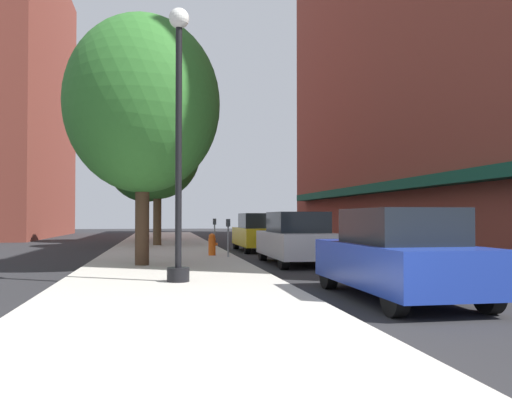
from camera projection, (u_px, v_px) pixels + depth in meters
ground_plane at (258, 251)px, 23.46m from camera, size 90.00×90.00×0.00m
sidewalk_slab at (166, 249)px, 23.74m from camera, size 4.80×50.00×0.12m
building_right_brick at (439, 36)px, 29.60m from camera, size 6.80×40.00×23.19m
building_far_background at (15, 100)px, 39.74m from camera, size 6.80×18.00×20.50m
lamppost at (179, 138)px, 11.44m from camera, size 0.48×0.48×5.90m
fire_hydrant at (212, 244)px, 19.16m from camera, size 0.33×0.26×0.79m
parking_meter_near at (215, 230)px, 22.98m from camera, size 0.14×0.09×1.31m
parking_meter_far at (228, 233)px, 18.35m from camera, size 0.14×0.09×1.31m
tree_near at (146, 155)px, 31.57m from camera, size 4.86×4.86×7.86m
tree_mid at (143, 105)px, 15.38m from camera, size 4.46×4.46×7.21m
tree_far at (158, 150)px, 26.17m from camera, size 4.26×4.26×7.16m
car_blue at (398, 255)px, 9.67m from camera, size 1.80×4.30×1.66m
car_silver at (296, 239)px, 16.87m from camera, size 1.80×4.30×1.66m
car_yellow at (259, 233)px, 23.31m from camera, size 1.80×4.30×1.66m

